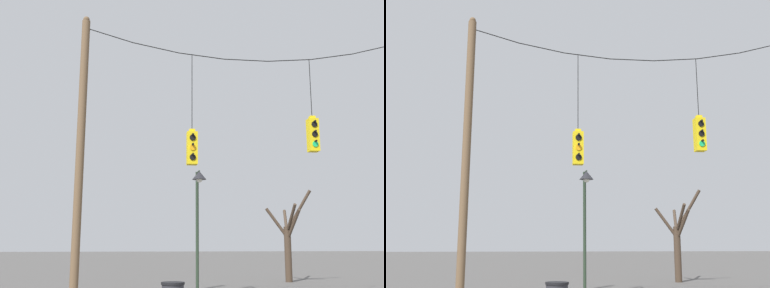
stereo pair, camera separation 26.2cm
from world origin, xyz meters
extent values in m
cylinder|color=brown|center=(-5.49, -0.49, 4.64)|extent=(0.27, 0.27, 9.28)
sphere|color=brown|center=(-5.49, -0.49, 9.34)|extent=(0.21, 0.21, 0.21)
cylinder|color=black|center=(-4.70, -0.49, 8.82)|extent=(1.58, 0.03, 0.46)
cylinder|color=black|center=(-3.13, -0.49, 8.45)|extent=(1.57, 0.03, 0.32)
cylinder|color=black|center=(-1.57, -0.49, 8.24)|extent=(1.57, 0.03, 0.17)
cylinder|color=black|center=(0.00, -0.49, 8.16)|extent=(1.57, 0.03, 0.03)
cylinder|color=black|center=(1.57, -0.49, 8.24)|extent=(1.57, 0.03, 0.17)
cylinder|color=black|center=(3.13, -0.49, 8.45)|extent=(1.57, 0.03, 0.32)
cylinder|color=black|center=(4.70, -0.49, 8.82)|extent=(1.58, 0.03, 0.46)
cube|color=yellow|center=(-1.89, -0.49, 5.00)|extent=(0.34, 0.34, 1.09)
cube|color=yellow|center=(-1.89, -0.49, 5.59)|extent=(0.19, 0.19, 0.10)
cylinder|color=black|center=(-1.89, -0.49, 6.95)|extent=(0.02, 0.02, 2.61)
cylinder|color=black|center=(-1.89, -0.67, 5.32)|extent=(0.20, 0.03, 0.20)
cylinder|color=black|center=(-1.89, -0.72, 5.41)|extent=(0.07, 0.12, 0.07)
cylinder|color=orange|center=(-1.89, -0.67, 5.00)|extent=(0.20, 0.03, 0.20)
cylinder|color=black|center=(-1.89, -0.72, 5.09)|extent=(0.07, 0.12, 0.07)
cylinder|color=black|center=(-1.89, -0.67, 4.67)|extent=(0.20, 0.03, 0.20)
cylinder|color=black|center=(-1.89, -0.72, 4.76)|extent=(0.07, 0.12, 0.07)
cylinder|color=black|center=(-1.89, -0.30, 5.32)|extent=(0.20, 0.03, 0.20)
cylinder|color=black|center=(-1.89, -0.26, 5.41)|extent=(0.07, 0.12, 0.07)
cylinder|color=orange|center=(-1.89, -0.30, 5.00)|extent=(0.20, 0.03, 0.20)
cylinder|color=black|center=(-1.89, -0.26, 5.09)|extent=(0.07, 0.12, 0.07)
cylinder|color=black|center=(-1.89, -0.30, 4.67)|extent=(0.20, 0.03, 0.20)
cylinder|color=black|center=(-1.89, -0.26, 4.76)|extent=(0.07, 0.12, 0.07)
cube|color=yellow|center=(2.29, -0.49, 5.56)|extent=(0.34, 0.34, 1.14)
cube|color=yellow|center=(2.29, -0.49, 6.18)|extent=(0.19, 0.19, 0.10)
cylinder|color=black|center=(2.29, -0.49, 7.27)|extent=(0.02, 0.02, 2.07)
cylinder|color=black|center=(2.29, -0.67, 5.90)|extent=(0.20, 0.03, 0.20)
cylinder|color=black|center=(2.29, -0.72, 5.99)|extent=(0.07, 0.12, 0.07)
cylinder|color=black|center=(2.29, -0.67, 5.56)|extent=(0.20, 0.03, 0.20)
cylinder|color=black|center=(2.29, -0.72, 5.65)|extent=(0.07, 0.12, 0.07)
cylinder|color=#19C666|center=(2.29, -0.67, 5.22)|extent=(0.20, 0.03, 0.20)
cylinder|color=black|center=(2.29, -0.72, 5.31)|extent=(0.07, 0.12, 0.07)
cylinder|color=black|center=(2.29, -0.30, 5.90)|extent=(0.20, 0.03, 0.20)
cylinder|color=black|center=(2.29, -0.26, 5.99)|extent=(0.07, 0.12, 0.07)
cylinder|color=black|center=(2.29, -0.30, 5.56)|extent=(0.20, 0.03, 0.20)
cylinder|color=black|center=(2.29, -0.26, 5.65)|extent=(0.07, 0.12, 0.07)
cylinder|color=#19C666|center=(2.29, -0.30, 5.22)|extent=(0.20, 0.03, 0.20)
cylinder|color=black|center=(2.29, -0.26, 5.31)|extent=(0.07, 0.12, 0.07)
cylinder|color=#233323|center=(-1.27, 2.68, 2.34)|extent=(0.12, 0.12, 4.68)
cylinder|color=#233323|center=(-1.27, 2.38, 4.63)|extent=(0.07, 0.59, 0.07)
cone|color=#232328|center=(-1.27, 2.09, 4.47)|extent=(0.54, 0.54, 0.32)
sphere|color=silver|center=(-1.27, 2.09, 4.31)|extent=(0.24, 0.24, 0.24)
cylinder|color=#423326|center=(4.29, 8.63, 1.39)|extent=(0.35, 0.35, 2.78)
cylinder|color=#423326|center=(4.32, 8.04, 3.18)|extent=(0.23, 1.32, 1.45)
cylinder|color=#423326|center=(4.45, 8.11, 2.86)|extent=(0.51, 1.21, 1.56)
cylinder|color=#423326|center=(3.76, 8.70, 2.97)|extent=(1.19, 0.31, 1.58)
cylinder|color=#423326|center=(4.48, 9.38, 3.00)|extent=(0.56, 1.64, 1.53)
cylinder|color=#423326|center=(4.80, 8.22, 3.58)|extent=(1.22, 1.02, 2.12)
cylinder|color=black|center=(-2.73, -3.17, 0.94)|extent=(0.61, 0.61, 0.06)
camera|label=1|loc=(-3.89, -15.86, 1.94)|focal=45.00mm
camera|label=2|loc=(-3.63, -15.89, 1.94)|focal=45.00mm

